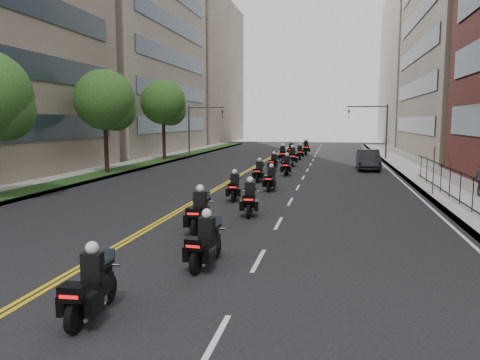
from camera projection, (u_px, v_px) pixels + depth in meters
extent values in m
plane|color=black|center=(57.00, 326.00, 9.14)|extent=(160.00, 160.00, 0.00)
cube|color=gray|center=(436.00, 180.00, 31.11)|extent=(4.00, 90.00, 0.15)
cube|color=gray|center=(104.00, 172.00, 35.78)|extent=(4.00, 90.00, 0.15)
cube|color=#1B3613|center=(113.00, 171.00, 35.62)|extent=(2.00, 90.00, 0.04)
cube|color=#333F4C|center=(413.00, 125.00, 52.67)|extent=(0.12, 24.08, 1.80)
cube|color=#333F4C|center=(415.00, 89.00, 52.16)|extent=(0.12, 24.08, 1.80)
cube|color=#333F4C|center=(416.00, 52.00, 51.66)|extent=(0.12, 24.08, 1.80)
cube|color=#333F4C|center=(418.00, 15.00, 51.15)|extent=(0.12, 24.08, 1.80)
cube|color=gray|center=(433.00, 67.00, 79.18)|extent=(15.00, 28.00, 26.00)
cube|color=#333F4C|center=(7.00, 129.00, 27.95)|extent=(0.12, 25.80, 1.80)
cube|color=#333F4C|center=(3.00, 60.00, 27.44)|extent=(0.12, 25.80, 1.80)
cube|color=gray|center=(113.00, 15.00, 57.96)|extent=(16.00, 28.00, 34.00)
cube|color=#333F4C|center=(177.00, 124.00, 58.10)|extent=(0.12, 24.08, 1.80)
cube|color=#333F4C|center=(176.00, 92.00, 57.60)|extent=(0.12, 24.08, 1.80)
cube|color=#333F4C|center=(176.00, 59.00, 57.09)|extent=(0.12, 24.08, 1.80)
cube|color=#333F4C|center=(175.00, 25.00, 56.58)|extent=(0.12, 24.08, 1.80)
cube|color=#7E715C|center=(188.00, 72.00, 87.65)|extent=(16.00, 28.00, 26.00)
cube|color=black|center=(479.00, 213.00, 18.63)|extent=(0.05, 28.00, 0.05)
sphere|color=#1E551C|center=(3.00, 110.00, 22.70)|extent=(3.08, 3.08, 3.08)
cylinder|color=#311C16|center=(106.00, 140.00, 34.34)|extent=(0.32, 0.32, 5.11)
sphere|color=#1E551C|center=(105.00, 100.00, 33.97)|extent=(4.40, 4.40, 4.40)
sphere|color=#1E551C|center=(115.00, 110.00, 34.34)|extent=(3.08, 3.08, 3.08)
cylinder|color=#311C16|center=(164.00, 134.00, 46.00)|extent=(0.32, 0.32, 5.39)
sphere|color=#1E551C|center=(163.00, 102.00, 45.61)|extent=(4.40, 4.40, 4.40)
sphere|color=#1E551C|center=(171.00, 110.00, 45.98)|extent=(3.08, 3.08, 3.08)
cylinder|color=#3F3F44|center=(387.00, 132.00, 47.59)|extent=(0.18, 0.18, 5.60)
cylinder|color=#3F3F44|center=(367.00, 106.00, 47.65)|extent=(4.00, 0.14, 0.14)
imported|color=black|center=(349.00, 114.00, 48.11)|extent=(0.16, 0.20, 1.00)
cylinder|color=#3F3F44|center=(189.00, 131.00, 51.68)|extent=(0.18, 0.18, 5.60)
cylinder|color=#3F3F44|center=(206.00, 107.00, 50.96)|extent=(4.00, 0.14, 0.14)
imported|color=black|center=(222.00, 115.00, 50.71)|extent=(0.16, 0.20, 1.00)
cylinder|color=black|center=(75.00, 317.00, 8.78)|extent=(0.16, 0.64, 0.63)
cylinder|color=black|center=(108.00, 289.00, 10.24)|extent=(0.16, 0.64, 0.63)
cube|color=black|center=(92.00, 290.00, 9.48)|extent=(0.46, 1.28, 0.37)
cube|color=silver|center=(94.00, 299.00, 9.55)|extent=(0.38, 0.53, 0.28)
cube|color=black|center=(74.00, 292.00, 8.72)|extent=(0.50, 0.42, 0.30)
cube|color=red|center=(69.00, 297.00, 8.53)|extent=(0.37, 0.05, 0.07)
cube|color=black|center=(93.00, 267.00, 9.47)|extent=(0.42, 0.28, 0.58)
sphere|color=silver|center=(92.00, 248.00, 9.43)|extent=(0.27, 0.27, 0.27)
cylinder|color=black|center=(196.00, 262.00, 12.15)|extent=(0.19, 0.65, 0.64)
cylinder|color=black|center=(216.00, 247.00, 13.59)|extent=(0.19, 0.65, 0.64)
cube|color=black|center=(206.00, 245.00, 12.84)|extent=(0.52, 1.31, 0.38)
cube|color=silver|center=(207.00, 252.00, 12.91)|extent=(0.41, 0.55, 0.28)
cube|color=black|center=(196.00, 244.00, 12.09)|extent=(0.53, 0.44, 0.30)
cube|color=red|center=(193.00, 247.00, 11.90)|extent=(0.38, 0.06, 0.07)
cube|color=black|center=(207.00, 228.00, 12.82)|extent=(0.44, 0.30, 0.59)
sphere|color=silver|center=(207.00, 213.00, 12.78)|extent=(0.27, 0.27, 0.27)
cylinder|color=black|center=(195.00, 227.00, 16.05)|extent=(0.18, 0.70, 0.69)
cylinder|color=black|center=(205.00, 217.00, 17.65)|extent=(0.18, 0.70, 0.69)
cube|color=black|center=(200.00, 214.00, 16.81)|extent=(0.49, 1.39, 0.41)
cube|color=silver|center=(200.00, 220.00, 16.89)|extent=(0.41, 0.58, 0.30)
cube|color=black|center=(194.00, 212.00, 15.99)|extent=(0.55, 0.45, 0.32)
cube|color=red|center=(193.00, 214.00, 15.78)|extent=(0.41, 0.05, 0.07)
cube|color=black|center=(200.00, 200.00, 16.80)|extent=(0.46, 0.31, 0.63)
sphere|color=silver|center=(200.00, 188.00, 16.75)|extent=(0.29, 0.29, 0.29)
cylinder|color=black|center=(249.00, 211.00, 19.09)|extent=(0.21, 0.67, 0.66)
cylinder|color=black|center=(251.00, 204.00, 20.63)|extent=(0.21, 0.67, 0.66)
cube|color=black|center=(250.00, 201.00, 19.83)|extent=(0.55, 1.35, 0.39)
cube|color=silver|center=(250.00, 206.00, 19.90)|extent=(0.43, 0.57, 0.29)
cube|color=black|center=(249.00, 198.00, 19.03)|extent=(0.55, 0.46, 0.31)
cube|color=red|center=(248.00, 200.00, 18.83)|extent=(0.39, 0.07, 0.07)
cube|color=black|center=(250.00, 189.00, 19.81)|extent=(0.45, 0.32, 0.60)
sphere|color=silver|center=(250.00, 180.00, 19.77)|extent=(0.28, 0.28, 0.28)
cylinder|color=black|center=(233.00, 196.00, 22.85)|extent=(0.20, 0.64, 0.63)
cylinder|color=black|center=(236.00, 192.00, 24.31)|extent=(0.20, 0.64, 0.63)
cube|color=black|center=(235.00, 189.00, 23.54)|extent=(0.52, 1.28, 0.37)
cube|color=silver|center=(235.00, 193.00, 23.62)|extent=(0.40, 0.54, 0.28)
cube|color=black|center=(233.00, 186.00, 22.79)|extent=(0.52, 0.44, 0.30)
cube|color=red|center=(233.00, 187.00, 22.60)|extent=(0.37, 0.07, 0.06)
cube|color=black|center=(235.00, 179.00, 23.53)|extent=(0.43, 0.30, 0.57)
sphere|color=silver|center=(235.00, 172.00, 23.49)|extent=(0.27, 0.27, 0.27)
cylinder|color=black|center=(269.00, 187.00, 26.12)|extent=(0.16, 0.63, 0.62)
cylinder|color=black|center=(273.00, 183.00, 27.52)|extent=(0.16, 0.63, 0.62)
cube|color=black|center=(271.00, 181.00, 26.79)|extent=(0.45, 1.25, 0.36)
cube|color=silver|center=(271.00, 184.00, 26.86)|extent=(0.37, 0.52, 0.27)
cube|color=black|center=(269.00, 178.00, 26.06)|extent=(0.49, 0.41, 0.29)
cube|color=red|center=(268.00, 179.00, 25.88)|extent=(0.37, 0.05, 0.06)
cube|color=black|center=(271.00, 173.00, 26.77)|extent=(0.41, 0.28, 0.56)
sphere|color=silver|center=(271.00, 166.00, 26.73)|extent=(0.26, 0.26, 0.26)
cylinder|color=black|center=(257.00, 178.00, 29.91)|extent=(0.13, 0.63, 0.63)
cylinder|color=black|center=(261.00, 176.00, 31.35)|extent=(0.13, 0.63, 0.63)
cube|color=black|center=(259.00, 173.00, 30.59)|extent=(0.40, 1.25, 0.37)
cube|color=silver|center=(259.00, 176.00, 30.67)|extent=(0.36, 0.51, 0.28)
cube|color=black|center=(257.00, 171.00, 29.84)|extent=(0.48, 0.39, 0.30)
cube|color=red|center=(257.00, 171.00, 29.66)|extent=(0.37, 0.03, 0.06)
cube|color=black|center=(259.00, 166.00, 30.58)|extent=(0.41, 0.26, 0.57)
sphere|color=silver|center=(260.00, 160.00, 30.54)|extent=(0.27, 0.27, 0.27)
cylinder|color=black|center=(286.00, 172.00, 33.47)|extent=(0.15, 0.67, 0.67)
cylinder|color=black|center=(288.00, 170.00, 35.00)|extent=(0.15, 0.67, 0.67)
cube|color=black|center=(287.00, 167.00, 34.20)|extent=(0.43, 1.33, 0.39)
cube|color=silver|center=(287.00, 170.00, 34.28)|extent=(0.38, 0.54, 0.29)
cube|color=black|center=(286.00, 165.00, 33.41)|extent=(0.52, 0.42, 0.31)
cube|color=red|center=(286.00, 165.00, 33.21)|extent=(0.39, 0.04, 0.07)
cube|color=black|center=(287.00, 160.00, 34.19)|extent=(0.44, 0.28, 0.61)
sphere|color=silver|center=(287.00, 155.00, 34.14)|extent=(0.28, 0.28, 0.28)
cylinder|color=black|center=(272.00, 167.00, 36.82)|extent=(0.18, 0.63, 0.62)
cylinder|color=black|center=(276.00, 166.00, 38.21)|extent=(0.18, 0.63, 0.62)
cube|color=black|center=(274.00, 163.00, 37.48)|extent=(0.48, 1.25, 0.36)
cube|color=silver|center=(274.00, 166.00, 37.55)|extent=(0.38, 0.53, 0.27)
cube|color=black|center=(272.00, 161.00, 36.76)|extent=(0.50, 0.42, 0.29)
cube|color=red|center=(271.00, 162.00, 36.58)|extent=(0.36, 0.06, 0.06)
cube|color=black|center=(274.00, 158.00, 37.47)|extent=(0.42, 0.29, 0.56)
sphere|color=silver|center=(274.00, 153.00, 37.43)|extent=(0.26, 0.26, 0.26)
cylinder|color=black|center=(292.00, 162.00, 40.38)|extent=(0.23, 0.76, 0.75)
cylinder|color=black|center=(292.00, 161.00, 42.13)|extent=(0.23, 0.76, 0.75)
cube|color=black|center=(292.00, 158.00, 41.22)|extent=(0.61, 1.53, 0.44)
cube|color=silver|center=(292.00, 161.00, 41.31)|extent=(0.48, 0.65, 0.33)
cube|color=black|center=(293.00, 156.00, 40.31)|extent=(0.62, 0.52, 0.35)
cube|color=red|center=(293.00, 156.00, 40.09)|extent=(0.44, 0.08, 0.08)
cube|color=black|center=(292.00, 152.00, 41.20)|extent=(0.52, 0.36, 0.69)
sphere|color=silver|center=(293.00, 147.00, 41.16)|extent=(0.32, 0.32, 0.32)
cylinder|color=black|center=(282.00, 159.00, 43.68)|extent=(0.23, 0.75, 0.74)
cylinder|color=black|center=(283.00, 158.00, 45.40)|extent=(0.23, 0.75, 0.74)
cube|color=black|center=(283.00, 155.00, 44.50)|extent=(0.60, 1.50, 0.43)
cube|color=silver|center=(282.00, 158.00, 44.59)|extent=(0.47, 0.64, 0.33)
cube|color=black|center=(283.00, 153.00, 43.61)|extent=(0.61, 0.51, 0.35)
cube|color=red|center=(282.00, 154.00, 43.39)|extent=(0.44, 0.08, 0.08)
cube|color=black|center=(283.00, 150.00, 44.49)|extent=(0.51, 0.35, 0.67)
sphere|color=silver|center=(283.00, 145.00, 44.44)|extent=(0.31, 0.31, 0.31)
cylinder|color=black|center=(300.00, 157.00, 47.19)|extent=(0.22, 0.69, 0.68)
cylinder|color=black|center=(299.00, 156.00, 48.76)|extent=(0.22, 0.69, 0.68)
cube|color=black|center=(300.00, 153.00, 47.94)|extent=(0.57, 1.38, 0.40)
cube|color=silver|center=(300.00, 156.00, 48.02)|extent=(0.44, 0.59, 0.30)
cube|color=black|center=(300.00, 152.00, 47.12)|extent=(0.56, 0.48, 0.32)
cube|color=red|center=(300.00, 152.00, 46.92)|extent=(0.40, 0.08, 0.07)
cube|color=black|center=(300.00, 149.00, 47.93)|extent=(0.47, 0.33, 0.62)
sphere|color=silver|center=(300.00, 145.00, 47.88)|extent=(0.29, 0.29, 0.29)
cylinder|color=black|center=(290.00, 154.00, 50.76)|extent=(0.16, 0.71, 0.70)
cylinder|color=black|center=(292.00, 153.00, 52.36)|extent=(0.16, 0.71, 0.70)
cube|color=black|center=(291.00, 151.00, 51.52)|extent=(0.47, 1.41, 0.41)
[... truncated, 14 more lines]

